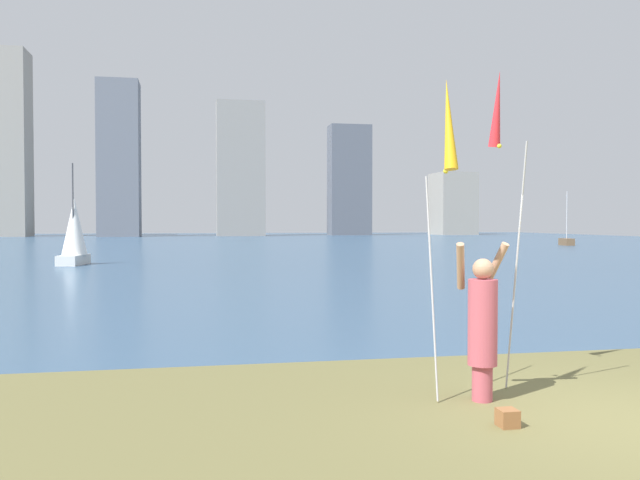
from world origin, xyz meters
TOP-DOWN VIEW (x-y plane):
  - ground at (0.00, 50.95)m, footprint 120.00×138.00m
  - person at (-1.26, 1.13)m, footprint 0.71×0.52m
  - kite_flag_left at (-1.82, 0.87)m, footprint 0.16×0.92m
  - kite_flag_right at (-0.71, 1.89)m, footprint 0.16×0.98m
  - bag at (-1.44, 0.11)m, footprint 0.20×0.21m
  - sailboat_1 at (28.91, 49.01)m, footprint 1.01×2.01m
  - sailboat_3 at (-10.53, 28.88)m, footprint 1.43×2.62m
  - skyline_tower_0 at (-31.88, 97.43)m, footprint 7.81×5.83m
  - skyline_tower_1 at (-14.99, 94.08)m, footprint 5.85×5.29m
  - skyline_tower_2 at (2.56, 94.75)m, footprint 7.17×4.04m
  - skyline_tower_3 at (20.02, 97.12)m, footprint 6.52×3.80m
  - skyline_tower_4 at (37.78, 97.81)m, footprint 6.08×7.12m

SIDE VIEW (x-z plane):
  - ground at x=0.00m, z-range -0.12..0.00m
  - bag at x=-1.44m, z-range 0.00..0.19m
  - sailboat_1 at x=28.91m, z-range -2.10..2.82m
  - person at x=-1.26m, z-range -0.02..1.91m
  - sailboat_3 at x=-10.53m, z-range -0.98..4.12m
  - kite_flag_left at x=-1.82m, z-range 1.28..5.09m
  - kite_flag_right at x=-0.71m, z-range 1.45..5.61m
  - skyline_tower_4 at x=37.78m, z-range 0.00..10.19m
  - skyline_tower_3 at x=20.02m, z-range 0.00..17.44m
  - skyline_tower_2 at x=2.56m, z-range 0.00..20.16m
  - skyline_tower_1 at x=-14.99m, z-range 0.00..22.46m
  - skyline_tower_0 at x=-31.88m, z-range 0.00..26.98m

